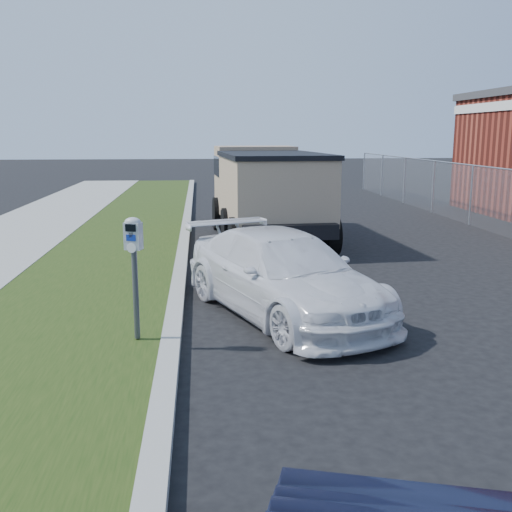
{
  "coord_description": "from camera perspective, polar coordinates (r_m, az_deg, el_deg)",
  "views": [
    {
      "loc": [
        -2.2,
        -7.4,
        2.73
      ],
      "look_at": [
        -1.4,
        1.0,
        1.0
      ],
      "focal_mm": 42.0,
      "sensor_mm": 36.0,
      "label": 1
    }
  ],
  "objects": [
    {
      "name": "ground",
      "position": [
        8.19,
        10.58,
        -8.09
      ],
      "size": [
        120.0,
        120.0,
        0.0
      ],
      "primitive_type": "plane",
      "color": "black",
      "rests_on": "ground"
    },
    {
      "name": "parking_meter",
      "position": [
        7.63,
        -11.55,
        0.41
      ],
      "size": [
        0.25,
        0.2,
        1.57
      ],
      "rotation": [
        0.0,
        0.0,
        -0.33
      ],
      "color": "#3F4247",
      "rests_on": "ground"
    },
    {
      "name": "white_wagon",
      "position": [
        9.18,
        2.4,
        -1.65
      ],
      "size": [
        3.28,
        4.69,
        1.26
      ],
      "primitive_type": "imported",
      "rotation": [
        0.0,
        0.0,
        0.39
      ],
      "color": "silver",
      "rests_on": "ground"
    },
    {
      "name": "dump_truck",
      "position": [
        15.7,
        0.91,
        6.49
      ],
      "size": [
        2.76,
        6.21,
        2.38
      ],
      "rotation": [
        0.0,
        0.0,
        0.06
      ],
      "color": "black",
      "rests_on": "ground"
    }
  ]
}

